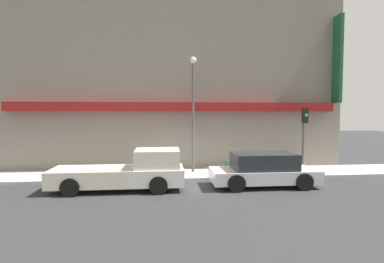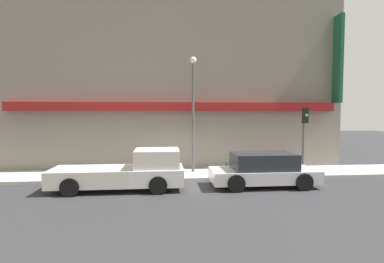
{
  "view_description": "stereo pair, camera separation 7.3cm",
  "coord_description": "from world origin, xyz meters",
  "views": [
    {
      "loc": [
        -0.77,
        -14.26,
        3.29
      ],
      "look_at": [
        0.75,
        1.13,
        2.36
      ],
      "focal_mm": 28.0,
      "sensor_mm": 36.0,
      "label": 1
    },
    {
      "loc": [
        -0.7,
        -14.27,
        3.29
      ],
      "look_at": [
        0.75,
        1.13,
        2.36
      ],
      "focal_mm": 28.0,
      "sensor_mm": 36.0,
      "label": 2
    }
  ],
  "objects": [
    {
      "name": "traffic_light",
      "position": [
        6.62,
        0.74,
        2.53
      ],
      "size": [
        0.28,
        0.42,
        3.43
      ],
      "color": "#4C4C4C",
      "rests_on": "sidewalk"
    },
    {
      "name": "building",
      "position": [
        0.01,
        4.31,
        5.36
      ],
      "size": [
        19.8,
        3.8,
        10.75
      ],
      "color": "gray",
      "rests_on": "ground"
    },
    {
      "name": "parked_car",
      "position": [
        3.77,
        -1.25,
        0.74
      ],
      "size": [
        4.76,
        2.12,
        1.51
      ],
      "rotation": [
        0.0,
        0.0,
        0.03
      ],
      "color": "silver",
      "rests_on": "ground"
    },
    {
      "name": "street_lamp",
      "position": [
        0.86,
        1.63,
        3.94
      ],
      "size": [
        0.36,
        0.36,
        6.13
      ],
      "color": "#4C4C4C",
      "rests_on": "sidewalk"
    },
    {
      "name": "ground_plane",
      "position": [
        0.0,
        0.0,
        0.0
      ],
      "size": [
        80.0,
        80.0,
        0.0
      ],
      "primitive_type": "plane",
      "color": "#2D2D30"
    },
    {
      "name": "pickup_truck",
      "position": [
        -2.28,
        -1.25,
        0.77
      ],
      "size": [
        5.6,
        2.14,
        1.73
      ],
      "rotation": [
        0.0,
        0.0,
        -0.02
      ],
      "color": "white",
      "rests_on": "ground"
    },
    {
      "name": "fire_hydrant",
      "position": [
        2.47,
        0.61,
        0.52
      ],
      "size": [
        0.16,
        0.16,
        0.73
      ],
      "color": "#196633",
      "rests_on": "sidewalk"
    },
    {
      "name": "sidewalk",
      "position": [
        0.0,
        1.41,
        0.08
      ],
      "size": [
        36.0,
        2.83,
        0.16
      ],
      "color": "#B7B2A8",
      "rests_on": "ground"
    }
  ]
}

